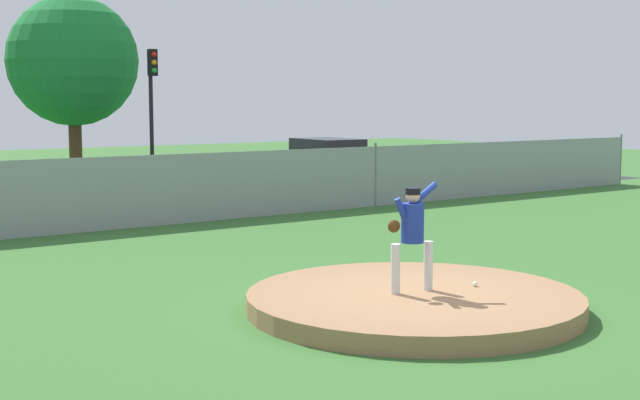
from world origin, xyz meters
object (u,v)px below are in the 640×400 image
at_px(parked_car_red, 327,165).
at_px(traffic_light_far, 152,93).
at_px(pitcher_youth, 412,229).
at_px(baseball, 475,284).

bearing_deg(parked_car_red, traffic_light_far, 140.83).
height_order(pitcher_youth, traffic_light_far, traffic_light_far).
relative_size(baseball, traffic_light_far, 0.02).
relative_size(pitcher_youth, traffic_light_far, 0.33).
bearing_deg(baseball, traffic_light_far, 78.11).
bearing_deg(traffic_light_far, parked_car_red, -39.17).
height_order(baseball, traffic_light_far, traffic_light_far).
xyz_separation_m(pitcher_youth, baseball, (1.00, -0.28, -0.87)).
xyz_separation_m(pitcher_youth, parked_car_red, (9.64, 14.91, -0.36)).
distance_m(pitcher_youth, baseball, 1.35).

